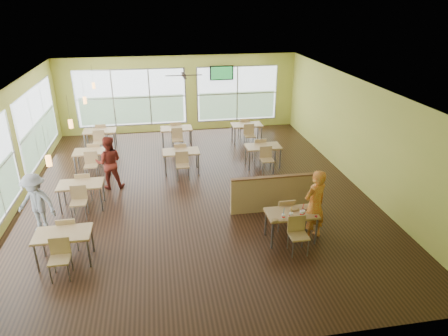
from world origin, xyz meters
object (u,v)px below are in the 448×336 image
Objects in this scene: man_plaid at (315,205)px; main_table at (291,217)px; half_wall_divider at (274,193)px; food_basket at (307,208)px.

main_table is at bearing -24.27° from man_plaid.
food_basket is (0.41, -1.36, 0.26)m from half_wall_divider.
half_wall_divider is 1.60m from man_plaid.
main_table is 0.84× the size of man_plaid.
man_plaid is at bearing -31.93° from food_basket.
man_plaid is 0.21m from food_basket.
food_basket is (-0.15, 0.09, -0.12)m from man_plaid.
half_wall_divider reaches higher than main_table.
man_plaid reaches higher than half_wall_divider.
main_table is 6.72× the size of food_basket.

